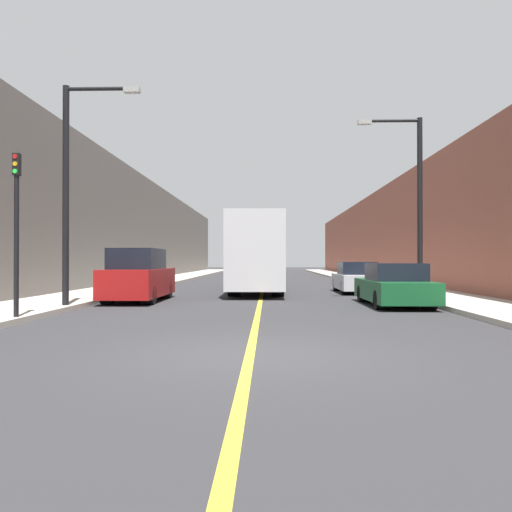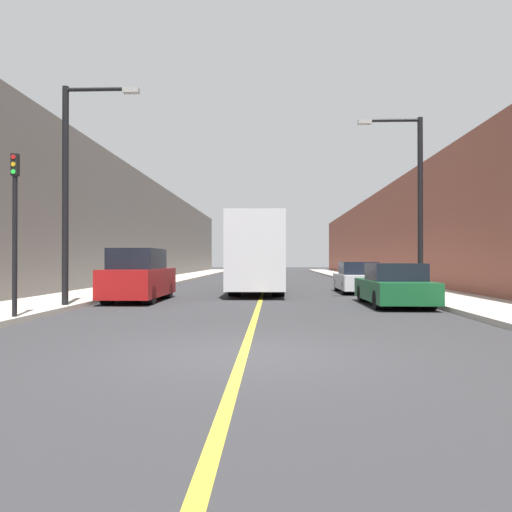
# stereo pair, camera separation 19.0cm
# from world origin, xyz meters

# --- Properties ---
(ground_plane) EXTENTS (200.00, 200.00, 0.00)m
(ground_plane) POSITION_xyz_m (0.00, 0.00, 0.00)
(ground_plane) COLOR #2D2D30
(sidewalk_left) EXTENTS (3.02, 72.00, 0.15)m
(sidewalk_left) POSITION_xyz_m (-7.23, 30.00, 0.08)
(sidewalk_left) COLOR #B2AA9E
(sidewalk_left) RESTS_ON ground
(sidewalk_right) EXTENTS (3.02, 72.00, 0.15)m
(sidewalk_right) POSITION_xyz_m (7.23, 30.00, 0.08)
(sidewalk_right) COLOR #B2AA9E
(sidewalk_right) RESTS_ON ground
(building_row_left) EXTENTS (4.00, 72.00, 7.70)m
(building_row_left) POSITION_xyz_m (-10.74, 30.00, 3.85)
(building_row_left) COLOR #66605B
(building_row_left) RESTS_ON ground
(building_row_right) EXTENTS (4.00, 72.00, 6.97)m
(building_row_right) POSITION_xyz_m (10.74, 30.00, 3.48)
(building_row_right) COLOR brown
(building_row_right) RESTS_ON ground
(road_center_line) EXTENTS (0.16, 72.00, 0.01)m
(road_center_line) POSITION_xyz_m (0.00, 30.00, 0.00)
(road_center_line) COLOR gold
(road_center_line) RESTS_ON ground
(bus) EXTENTS (2.40, 11.98, 3.55)m
(bus) POSITION_xyz_m (-0.23, 16.85, 1.90)
(bus) COLOR silver
(bus) RESTS_ON ground
(parked_suv_left) EXTENTS (1.86, 4.68, 1.98)m
(parked_suv_left) POSITION_xyz_m (-4.59, 10.44, 0.91)
(parked_suv_left) COLOR maroon
(parked_suv_left) RESTS_ON ground
(car_right_near) EXTENTS (1.90, 4.64, 1.45)m
(car_right_near) POSITION_xyz_m (4.60, 8.88, 0.66)
(car_right_near) COLOR #145128
(car_right_near) RESTS_ON ground
(car_right_mid) EXTENTS (1.81, 4.22, 1.47)m
(car_right_mid) POSITION_xyz_m (4.49, 15.56, 0.66)
(car_right_mid) COLOR silver
(car_right_mid) RESTS_ON ground
(street_lamp_left) EXTENTS (2.42, 0.24, 6.85)m
(street_lamp_left) POSITION_xyz_m (-5.80, 7.14, 4.08)
(street_lamp_left) COLOR black
(street_lamp_left) RESTS_ON sidewalk_left
(street_lamp_right) EXTENTS (2.42, 0.24, 6.77)m
(street_lamp_right) POSITION_xyz_m (5.80, 10.68, 4.04)
(street_lamp_right) COLOR black
(street_lamp_right) RESTS_ON sidewalk_right
(traffic_light) EXTENTS (0.16, 0.18, 4.05)m
(traffic_light) POSITION_xyz_m (-5.92, 3.91, 2.36)
(traffic_light) COLOR black
(traffic_light) RESTS_ON sidewalk_left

